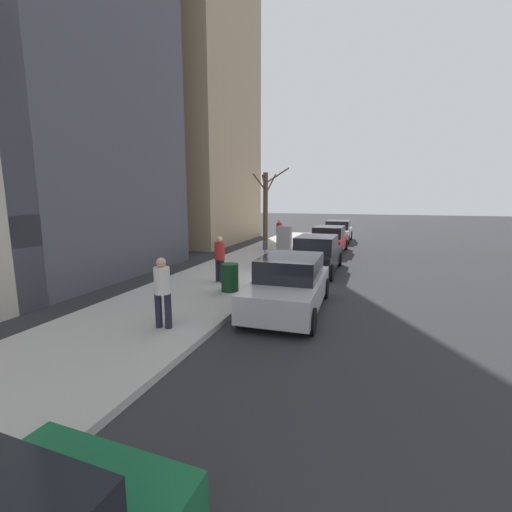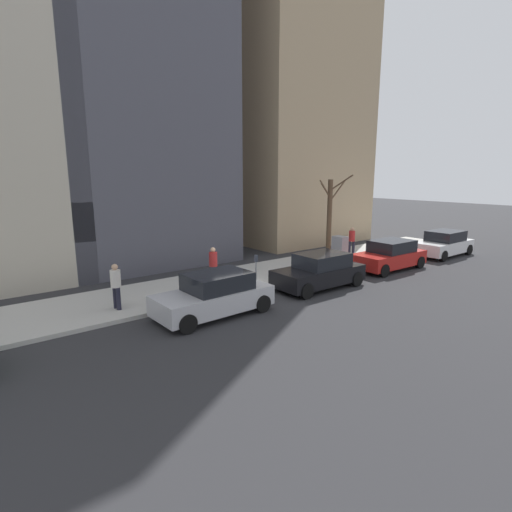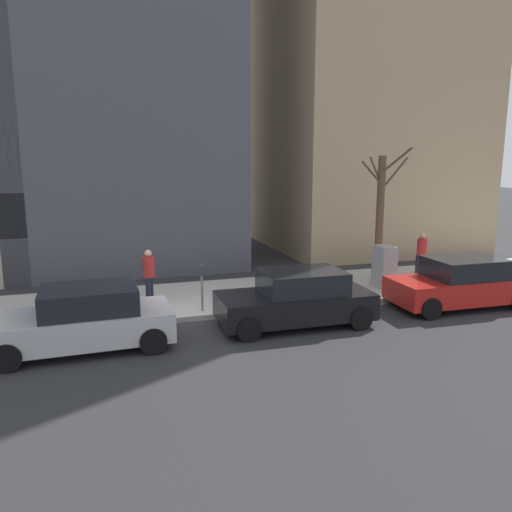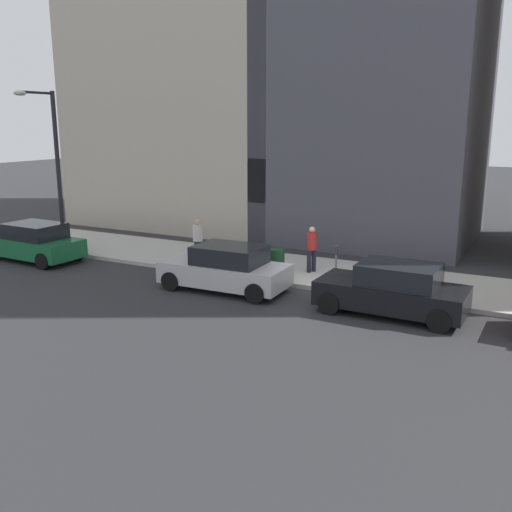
{
  "view_description": "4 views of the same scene",
  "coord_description": "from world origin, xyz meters",
  "px_view_note": "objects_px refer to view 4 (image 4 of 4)",
  "views": [
    {
      "loc": [
        -3.36,
        11.85,
        3.13
      ],
      "look_at": [
        0.18,
        1.36,
        1.26
      ],
      "focal_mm": 24.0,
      "sensor_mm": 36.0,
      "label": 1
    },
    {
      "loc": [
        -12.76,
        9.88,
        4.95
      ],
      "look_at": [
        -0.43,
        0.18,
        1.69
      ],
      "focal_mm": 28.0,
      "sensor_mm": 36.0,
      "label": 2
    },
    {
      "loc": [
        -13.31,
        2.21,
        4.49
      ],
      "look_at": [
        0.16,
        -2.05,
        1.74
      ],
      "focal_mm": 35.0,
      "sensor_mm": 36.0,
      "label": 3
    },
    {
      "loc": [
        -16.86,
        -6.58,
        5.44
      ],
      "look_at": [
        -0.38,
        2.03,
        1.05
      ],
      "focal_mm": 40.0,
      "sensor_mm": 36.0,
      "label": 4
    }
  ],
  "objects_px": {
    "parked_car_black": "(393,290)",
    "streetlamp": "(52,157)",
    "pedestrian_midblock": "(312,247)",
    "office_tower_right": "(218,90)",
    "parked_car_green": "(33,242)",
    "trash_bin": "(277,261)",
    "parking_meter": "(336,261)",
    "parked_car_silver": "(226,269)",
    "pedestrian_far_corner": "(198,238)"
  },
  "relations": [
    {
      "from": "parked_car_green",
      "to": "streetlamp",
      "type": "height_order",
      "value": "streetlamp"
    },
    {
      "from": "parked_car_green",
      "to": "office_tower_right",
      "type": "distance_m",
      "value": 14.38
    },
    {
      "from": "trash_bin",
      "to": "parked_car_black",
      "type": "bearing_deg",
      "value": -113.59
    },
    {
      "from": "parked_car_silver",
      "to": "trash_bin",
      "type": "xyz_separation_m",
      "value": [
        2.16,
        -0.82,
        -0.14
      ]
    },
    {
      "from": "parked_car_silver",
      "to": "pedestrian_far_corner",
      "type": "height_order",
      "value": "pedestrian_far_corner"
    },
    {
      "from": "parked_car_black",
      "to": "parked_car_silver",
      "type": "xyz_separation_m",
      "value": [
        -0.12,
        5.5,
        0.0
      ]
    },
    {
      "from": "parked_car_black",
      "to": "pedestrian_midblock",
      "type": "distance_m",
      "value": 4.67
    },
    {
      "from": "office_tower_right",
      "to": "parked_car_black",
      "type": "bearing_deg",
      "value": -133.28
    },
    {
      "from": "parked_car_silver",
      "to": "pedestrian_midblock",
      "type": "height_order",
      "value": "pedestrian_midblock"
    },
    {
      "from": "parked_car_black",
      "to": "streetlamp",
      "type": "xyz_separation_m",
      "value": [
        1.43,
        14.64,
        3.28
      ]
    },
    {
      "from": "parked_car_silver",
      "to": "trash_bin",
      "type": "distance_m",
      "value": 2.31
    },
    {
      "from": "parked_car_green",
      "to": "parking_meter",
      "type": "xyz_separation_m",
      "value": [
        1.68,
        -12.15,
        0.24
      ]
    },
    {
      "from": "pedestrian_midblock",
      "to": "parked_car_silver",
      "type": "bearing_deg",
      "value": 172.61
    },
    {
      "from": "parked_car_silver",
      "to": "parked_car_green",
      "type": "bearing_deg",
      "value": 88.37
    },
    {
      "from": "parked_car_green",
      "to": "trash_bin",
      "type": "relative_size",
      "value": 4.73
    },
    {
      "from": "parking_meter",
      "to": "pedestrian_midblock",
      "type": "distance_m",
      "value": 1.87
    },
    {
      "from": "parked_car_black",
      "to": "parked_car_silver",
      "type": "bearing_deg",
      "value": 92.32
    },
    {
      "from": "parked_car_silver",
      "to": "office_tower_right",
      "type": "height_order",
      "value": "office_tower_right"
    },
    {
      "from": "pedestrian_midblock",
      "to": "parked_car_green",
      "type": "bearing_deg",
      "value": 129.45
    },
    {
      "from": "parking_meter",
      "to": "streetlamp",
      "type": "height_order",
      "value": "streetlamp"
    },
    {
      "from": "streetlamp",
      "to": "pedestrian_midblock",
      "type": "bearing_deg",
      "value": -82.57
    },
    {
      "from": "parking_meter",
      "to": "parked_car_black",
      "type": "bearing_deg",
      "value": -124.7
    },
    {
      "from": "parked_car_green",
      "to": "streetlamp",
      "type": "distance_m",
      "value": 3.62
    },
    {
      "from": "parking_meter",
      "to": "pedestrian_midblock",
      "type": "relative_size",
      "value": 0.81
    },
    {
      "from": "streetlamp",
      "to": "trash_bin",
      "type": "relative_size",
      "value": 7.22
    },
    {
      "from": "parked_car_silver",
      "to": "parked_car_green",
      "type": "height_order",
      "value": "same"
    },
    {
      "from": "parking_meter",
      "to": "pedestrian_midblock",
      "type": "height_order",
      "value": "pedestrian_midblock"
    },
    {
      "from": "parked_car_green",
      "to": "trash_bin",
      "type": "xyz_separation_m",
      "value": [
        2.13,
        -9.77,
        -0.14
      ]
    },
    {
      "from": "parked_car_black",
      "to": "trash_bin",
      "type": "height_order",
      "value": "parked_car_black"
    },
    {
      "from": "pedestrian_midblock",
      "to": "parking_meter",
      "type": "bearing_deg",
      "value": -108.41
    },
    {
      "from": "parked_car_black",
      "to": "parked_car_green",
      "type": "height_order",
      "value": "same"
    },
    {
      "from": "trash_bin",
      "to": "pedestrian_midblock",
      "type": "xyz_separation_m",
      "value": [
        0.81,
        -1.0,
        0.49
      ]
    },
    {
      "from": "pedestrian_far_corner",
      "to": "office_tower_right",
      "type": "height_order",
      "value": "office_tower_right"
    },
    {
      "from": "parked_car_green",
      "to": "pedestrian_midblock",
      "type": "xyz_separation_m",
      "value": [
        2.94,
        -10.77,
        0.35
      ]
    },
    {
      "from": "streetlamp",
      "to": "pedestrian_far_corner",
      "type": "xyz_separation_m",
      "value": [
        0.82,
        -6.5,
        -2.93
      ]
    },
    {
      "from": "streetlamp",
      "to": "office_tower_right",
      "type": "bearing_deg",
      "value": -5.65
    },
    {
      "from": "parking_meter",
      "to": "trash_bin",
      "type": "bearing_deg",
      "value": 79.28
    },
    {
      "from": "parked_car_silver",
      "to": "parking_meter",
      "type": "distance_m",
      "value": 3.63
    },
    {
      "from": "parked_car_black",
      "to": "pedestrian_far_corner",
      "type": "xyz_separation_m",
      "value": [
        2.24,
        8.14,
        0.35
      ]
    },
    {
      "from": "streetlamp",
      "to": "trash_bin",
      "type": "xyz_separation_m",
      "value": [
        0.62,
        -9.96,
        -3.42
      ]
    },
    {
      "from": "trash_bin",
      "to": "pedestrian_midblock",
      "type": "relative_size",
      "value": 0.54
    },
    {
      "from": "pedestrian_far_corner",
      "to": "trash_bin",
      "type": "bearing_deg",
      "value": -100.57
    },
    {
      "from": "parked_car_silver",
      "to": "parking_meter",
      "type": "height_order",
      "value": "parked_car_silver"
    },
    {
      "from": "parked_car_black",
      "to": "parking_meter",
      "type": "bearing_deg",
      "value": 56.41
    },
    {
      "from": "pedestrian_midblock",
      "to": "office_tower_right",
      "type": "xyz_separation_m",
      "value": [
        9.88,
        9.85,
        6.1
      ]
    },
    {
      "from": "office_tower_right",
      "to": "streetlamp",
      "type": "bearing_deg",
      "value": 174.35
    },
    {
      "from": "parked_car_silver",
      "to": "pedestrian_midblock",
      "type": "xyz_separation_m",
      "value": [
        2.97,
        -1.83,
        0.35
      ]
    },
    {
      "from": "parking_meter",
      "to": "streetlamp",
      "type": "bearing_deg",
      "value": 90.78
    },
    {
      "from": "parking_meter",
      "to": "pedestrian_far_corner",
      "type": "xyz_separation_m",
      "value": [
        0.65,
        5.84,
        0.11
      ]
    },
    {
      "from": "parked_car_silver",
      "to": "office_tower_right",
      "type": "relative_size",
      "value": 0.3
    }
  ]
}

